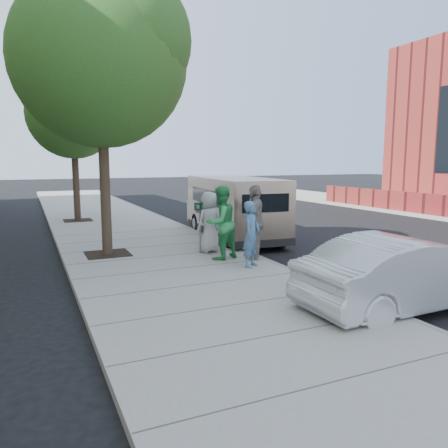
{
  "coord_description": "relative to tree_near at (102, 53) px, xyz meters",
  "views": [
    {
      "loc": [
        -4.27,
        -9.88,
        2.76
      ],
      "look_at": [
        0.4,
        0.43,
        1.1
      ],
      "focal_mm": 35.0,
      "sensor_mm": 36.0,
      "label": 1
    }
  ],
  "objects": [
    {
      "name": "sidewalk",
      "position": [
        1.25,
        -2.4,
        -5.47
      ],
      "size": [
        5.0,
        60.0,
        0.15
      ],
      "primitive_type": "cube",
      "color": "gray",
      "rests_on": "ground"
    },
    {
      "name": "curb_face",
      "position": [
        3.69,
        -2.4,
        -5.47
      ],
      "size": [
        0.12,
        60.0,
        0.16
      ],
      "primitive_type": "cube",
      "color": "gray",
      "rests_on": "ground"
    },
    {
      "name": "person_striped_polo",
      "position": [
        3.45,
        -2.21,
        -4.41
      ],
      "size": [
        1.06,
        1.22,
        1.97
      ],
      "primitive_type": "imported",
      "rotation": [
        0.0,
        0.0,
        4.1
      ],
      "color": "gray",
      "rests_on": "sidewalk"
    },
    {
      "name": "tree_near",
      "position": [
        0.0,
        0.0,
        0.0
      ],
      "size": [
        4.62,
        4.6,
        7.53
      ],
      "color": "black",
      "rests_on": "sidewalk"
    },
    {
      "name": "person_gray_shirt",
      "position": [
        2.65,
        -0.95,
        -4.53
      ],
      "size": [
        0.99,
        0.83,
        1.73
      ],
      "primitive_type": "imported",
      "rotation": [
        0.0,
        0.0,
        3.52
      ],
      "color": "#B0B1B3",
      "rests_on": "sidewalk"
    },
    {
      "name": "sedan",
      "position": [
        4.25,
        -6.54,
        -4.85
      ],
      "size": [
        4.28,
        1.58,
        1.4
      ],
      "primitive_type": "imported",
      "rotation": [
        0.0,
        0.0,
        1.59
      ],
      "color": "silver",
      "rests_on": "ground"
    },
    {
      "name": "person_green_shirt",
      "position": [
        2.61,
        -1.86,
        -4.42
      ],
      "size": [
        1.14,
        1.01,
        1.95
      ],
      "primitive_type": "imported",
      "rotation": [
        0.0,
        0.0,
        3.48
      ],
      "color": "green",
      "rests_on": "sidewalk"
    },
    {
      "name": "person_officer",
      "position": [
        2.95,
        -2.95,
        -4.58
      ],
      "size": [
        0.71,
        0.67,
        1.62
      ],
      "primitive_type": "imported",
      "rotation": [
        0.0,
        0.0,
        0.67
      ],
      "color": "teal",
      "rests_on": "sidewalk"
    },
    {
      "name": "ground",
      "position": [
        2.25,
        -2.4,
        -5.55
      ],
      "size": [
        120.0,
        120.0,
        0.0
      ],
      "primitive_type": "plane",
      "color": "black",
      "rests_on": "ground"
    },
    {
      "name": "parking_meter",
      "position": [
        2.38,
        -0.93,
        -4.35
      ],
      "size": [
        0.31,
        0.13,
        1.44
      ],
      "rotation": [
        0.0,
        0.0,
        0.11
      ],
      "color": "gray",
      "rests_on": "sidewalk"
    },
    {
      "name": "tree_far",
      "position": [
        -0.0,
        7.6,
        -0.66
      ],
      "size": [
        3.92,
        3.8,
        6.49
      ],
      "color": "black",
      "rests_on": "sidewalk"
    },
    {
      "name": "van",
      "position": [
        4.56,
        1.46,
        -4.4
      ],
      "size": [
        2.46,
        5.98,
        2.16
      ],
      "rotation": [
        0.0,
        0.0,
        -0.1
      ],
      "color": "tan",
      "rests_on": "ground"
    }
  ]
}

